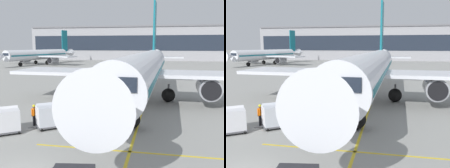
% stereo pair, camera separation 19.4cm
% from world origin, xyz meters
% --- Properties ---
extents(parked_airplane, '(30.45, 39.89, 13.71)m').
position_xyz_m(parked_airplane, '(5.05, 18.13, 3.77)').
color(parked_airplane, silver).
rests_on(parked_airplane, ground).
extents(belt_loader, '(5.15, 3.97, 2.95)m').
position_xyz_m(belt_loader, '(0.47, 10.84, 0.86)').
color(belt_loader, silver).
rests_on(belt_loader, ground).
extents(baggage_cart_lead, '(2.66, 2.48, 1.91)m').
position_xyz_m(baggage_cart_lead, '(-1.63, 7.52, 1.00)').
color(baggage_cart_lead, '#515156').
rests_on(baggage_cart_lead, ground).
extents(baggage_cart_second, '(2.66, 2.48, 1.91)m').
position_xyz_m(baggage_cart_second, '(-4.25, 5.67, 1.00)').
color(baggage_cart_second, '#515156').
rests_on(baggage_cart_second, ground).
extents(ground_crew_by_loader, '(0.36, 0.54, 1.74)m').
position_xyz_m(ground_crew_by_loader, '(-1.59, 7.58, 1.00)').
color(ground_crew_by_loader, '#514C42').
rests_on(ground_crew_by_loader, ground).
extents(ground_crew_by_carts, '(0.31, 0.56, 1.74)m').
position_xyz_m(ground_crew_by_carts, '(-3.05, 7.73, 1.00)').
color(ground_crew_by_carts, black).
rests_on(ground_crew_by_carts, ground).
extents(safety_cone_engine_keepout, '(0.56, 0.56, 0.64)m').
position_xyz_m(safety_cone_engine_keepout, '(-2.61, 17.46, 0.31)').
color(safety_cone_engine_keepout, black).
rests_on(safety_cone_engine_keepout, ground).
extents(safety_cone_wingtip, '(0.55, 0.55, 0.63)m').
position_xyz_m(safety_cone_wingtip, '(-0.36, 14.89, 0.30)').
color(safety_cone_wingtip, black).
rests_on(safety_cone_wingtip, ground).
extents(apron_guidance_line_lead_in, '(0.20, 110.00, 0.01)m').
position_xyz_m(apron_guidance_line_lead_in, '(5.19, 17.43, 0.00)').
color(apron_guidance_line_lead_in, yellow).
rests_on(apron_guidance_line_lead_in, ground).
extents(apron_guidance_line_stop_bar, '(12.00, 0.20, 0.01)m').
position_xyz_m(apron_guidance_line_stop_bar, '(5.03, 4.03, 0.00)').
color(apron_guidance_line_stop_bar, yellow).
rests_on(apron_guidance_line_stop_bar, ground).
extents(terminal_building, '(102.81, 17.24, 14.78)m').
position_xyz_m(terminal_building, '(0.01, 107.02, 7.34)').
color(terminal_building, '#939399').
rests_on(terminal_building, ground).
extents(distant_airplane, '(27.24, 34.92, 12.05)m').
position_xyz_m(distant_airplane, '(-33.50, 69.69, 3.26)').
color(distant_airplane, silver).
rests_on(distant_airplane, ground).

